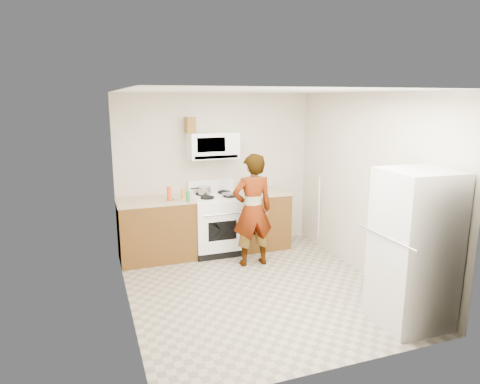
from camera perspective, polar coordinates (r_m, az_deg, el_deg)
name	(u,v)px	position (r m, az deg, el deg)	size (l,w,h in m)	color
floor	(257,289)	(5.69, 2.28, -12.74)	(3.60, 3.60, 0.00)	gray
back_wall	(216,172)	(6.94, -3.20, 2.71)	(3.20, 0.02, 2.50)	beige
right_wall	(366,186)	(6.05, 16.48, 0.78)	(0.02, 3.60, 2.50)	beige
cabinet_left	(157,231)	(6.62, -11.05, -5.11)	(1.12, 0.62, 0.90)	brown
counter_left	(155,201)	(6.50, -11.22, -1.17)	(1.14, 0.64, 0.04)	tan
cabinet_right	(261,220)	(7.06, 2.88, -3.76)	(0.80, 0.62, 0.90)	brown
counter_right	(262,192)	(6.95, 2.92, -0.06)	(0.82, 0.64, 0.04)	tan
gas_range	(216,223)	(6.80, -3.19, -4.12)	(0.76, 0.65, 1.13)	white
microwave	(213,145)	(6.68, -3.63, 6.23)	(0.76, 0.38, 0.40)	white
person	(252,210)	(6.20, 1.68, -2.43)	(0.60, 0.40, 1.66)	tan
fridge	(414,249)	(4.94, 22.13, -7.02)	(0.70, 0.70, 1.70)	#B8B7B3
kettle	(263,183)	(7.11, 3.11, 1.18)	(0.16, 0.16, 0.20)	white
jug	(190,125)	(6.53, -6.70, 8.85)	(0.14, 0.14, 0.24)	brown
saucepan	(204,190)	(6.71, -4.76, 0.26)	(0.20, 0.20, 0.11)	silver
tray	(231,194)	(6.63, -1.15, -0.32)	(0.25, 0.16, 0.05)	silver
bottle_spray	(169,194)	(6.37, -9.44, -0.22)	(0.06, 0.06, 0.21)	red
bottle_hot_sauce	(183,194)	(6.46, -7.67, -0.26)	(0.05, 0.05, 0.15)	orange
bottle_green_cap	(188,196)	(6.26, -6.95, -0.59)	(0.05, 0.05, 0.17)	#188633
pot_lid	(174,199)	(6.44, -8.84, -0.99)	(0.21, 0.21, 0.01)	white
broom	(319,211)	(7.11, 10.48, -2.57)	(0.03, 0.03, 1.21)	white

